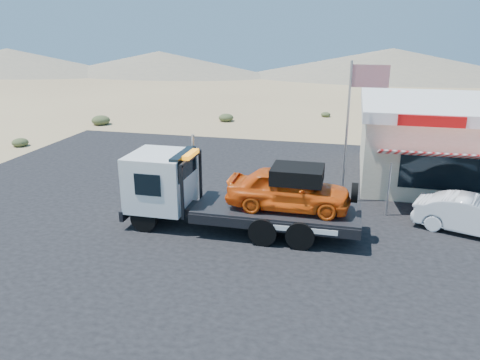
{
  "coord_description": "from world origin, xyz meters",
  "views": [
    {
      "loc": [
        4.84,
        -15.16,
        7.36
      ],
      "look_at": [
        0.72,
        1.98,
        1.5
      ],
      "focal_mm": 35.0,
      "sensor_mm": 36.0,
      "label": 1
    }
  ],
  "objects_px": {
    "jerky_store": "(469,141)",
    "tow_truck": "(235,190)",
    "white_sedan": "(473,216)",
    "flagpole": "(354,117)"
  },
  "relations": [
    {
      "from": "jerky_store",
      "to": "white_sedan",
      "type": "bearing_deg",
      "value": -98.75
    },
    {
      "from": "jerky_store",
      "to": "flagpole",
      "type": "relative_size",
      "value": 1.73
    },
    {
      "from": "tow_truck",
      "to": "white_sedan",
      "type": "distance_m",
      "value": 8.83
    },
    {
      "from": "white_sedan",
      "to": "flagpole",
      "type": "height_order",
      "value": "flagpole"
    },
    {
      "from": "white_sedan",
      "to": "jerky_store",
      "type": "relative_size",
      "value": 0.39
    },
    {
      "from": "tow_truck",
      "to": "flagpole",
      "type": "bearing_deg",
      "value": 43.62
    },
    {
      "from": "white_sedan",
      "to": "jerky_store",
      "type": "distance_m",
      "value": 6.9
    },
    {
      "from": "jerky_store",
      "to": "flagpole",
      "type": "xyz_separation_m",
      "value": [
        -5.57,
        -4.47,
        1.77
      ]
    },
    {
      "from": "white_sedan",
      "to": "flagpole",
      "type": "xyz_separation_m",
      "value": [
        -4.54,
        2.22,
        3.07
      ]
    },
    {
      "from": "jerky_store",
      "to": "tow_truck",
      "type": "bearing_deg",
      "value": -139.08
    }
  ]
}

